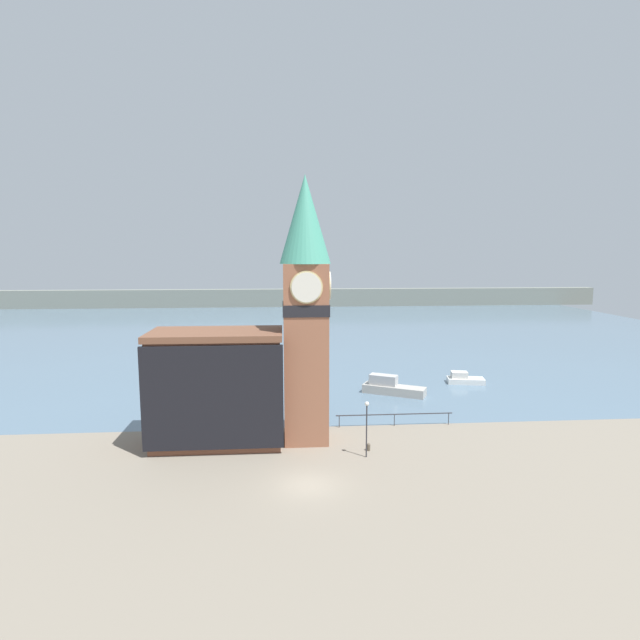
{
  "coord_description": "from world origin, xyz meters",
  "views": [
    {
      "loc": [
        -1.54,
        -30.9,
        15.09
      ],
      "look_at": [
        1.24,
        6.1,
        10.11
      ],
      "focal_mm": 28.0,
      "sensor_mm": 36.0,
      "label": 1
    }
  ],
  "objects_px": {
    "clock_tower": "(306,303)",
    "pier_building": "(217,387)",
    "mooring_bollard_near": "(369,447)",
    "lamp_post": "(367,419)",
    "boat_near": "(391,387)",
    "boat_far": "(464,379)"
  },
  "relations": [
    {
      "from": "boat_near",
      "to": "mooring_bollard_near",
      "type": "distance_m",
      "value": 16.13
    },
    {
      "from": "boat_near",
      "to": "mooring_bollard_near",
      "type": "bearing_deg",
      "value": -80.96
    },
    {
      "from": "pier_building",
      "to": "boat_far",
      "type": "xyz_separation_m",
      "value": [
        26.32,
        16.57,
        -4.06
      ]
    },
    {
      "from": "pier_building",
      "to": "boat_near",
      "type": "relative_size",
      "value": 1.54
    },
    {
      "from": "clock_tower",
      "to": "lamp_post",
      "type": "relative_size",
      "value": 4.93
    },
    {
      "from": "mooring_bollard_near",
      "to": "boat_far",
      "type": "bearing_deg",
      "value": 52.62
    },
    {
      "from": "pier_building",
      "to": "boat_near",
      "type": "xyz_separation_m",
      "value": [
        16.84,
        12.76,
        -3.82
      ]
    },
    {
      "from": "clock_tower",
      "to": "boat_near",
      "type": "bearing_deg",
      "value": 52.15
    },
    {
      "from": "boat_far",
      "to": "clock_tower",
      "type": "bearing_deg",
      "value": -128.64
    },
    {
      "from": "clock_tower",
      "to": "pier_building",
      "type": "relative_size",
      "value": 2.02
    },
    {
      "from": "boat_far",
      "to": "lamp_post",
      "type": "bearing_deg",
      "value": -115.48
    },
    {
      "from": "clock_tower",
      "to": "boat_near",
      "type": "relative_size",
      "value": 3.11
    },
    {
      "from": "clock_tower",
      "to": "mooring_bollard_near",
      "type": "bearing_deg",
      "value": -29.64
    },
    {
      "from": "clock_tower",
      "to": "boat_far",
      "type": "height_order",
      "value": "clock_tower"
    },
    {
      "from": "mooring_bollard_near",
      "to": "lamp_post",
      "type": "xyz_separation_m",
      "value": [
        -0.38,
        -1.2,
        2.63
      ]
    },
    {
      "from": "clock_tower",
      "to": "pier_building",
      "type": "xyz_separation_m",
      "value": [
        -7.03,
        -0.14,
        -6.65
      ]
    },
    {
      "from": "boat_near",
      "to": "pier_building",
      "type": "bearing_deg",
      "value": -115.31
    },
    {
      "from": "boat_near",
      "to": "mooring_bollard_near",
      "type": "xyz_separation_m",
      "value": [
        -5.11,
        -15.3,
        -0.42
      ]
    },
    {
      "from": "pier_building",
      "to": "mooring_bollard_near",
      "type": "distance_m",
      "value": 12.72
    },
    {
      "from": "boat_far",
      "to": "mooring_bollard_near",
      "type": "distance_m",
      "value": 24.04
    },
    {
      "from": "boat_near",
      "to": "boat_far",
      "type": "relative_size",
      "value": 1.51
    },
    {
      "from": "pier_building",
      "to": "boat_near",
      "type": "height_order",
      "value": "pier_building"
    }
  ]
}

